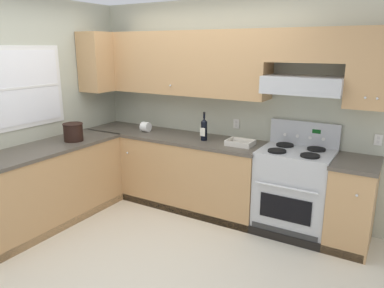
{
  "coord_description": "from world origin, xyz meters",
  "views": [
    {
      "loc": [
        2.19,
        -2.51,
        2.0
      ],
      "look_at": [
        0.29,
        0.7,
        1.0
      ],
      "focal_mm": 34.17,
      "sensor_mm": 36.0,
      "label": 1
    }
  ],
  "objects_px": {
    "stove": "(294,191)",
    "bucket": "(73,132)",
    "paper_towel_roll": "(146,127)",
    "bowl": "(240,143)",
    "wine_bottle": "(204,129)"
  },
  "relations": [
    {
      "from": "bowl",
      "to": "wine_bottle",
      "type": "bearing_deg",
      "value": -178.29
    },
    {
      "from": "paper_towel_roll",
      "to": "bowl",
      "type": "bearing_deg",
      "value": 0.12
    },
    {
      "from": "bucket",
      "to": "paper_towel_roll",
      "type": "bearing_deg",
      "value": 61.89
    },
    {
      "from": "bowl",
      "to": "bucket",
      "type": "distance_m",
      "value": 1.97
    },
    {
      "from": "wine_bottle",
      "to": "stove",
      "type": "bearing_deg",
      "value": 2.18
    },
    {
      "from": "bowl",
      "to": "bucket",
      "type": "xyz_separation_m",
      "value": [
        -1.79,
        -0.83,
        0.09
      ]
    },
    {
      "from": "bowl",
      "to": "bucket",
      "type": "bearing_deg",
      "value": -155.17
    },
    {
      "from": "wine_bottle",
      "to": "paper_towel_roll",
      "type": "relative_size",
      "value": 2.63
    },
    {
      "from": "stove",
      "to": "bucket",
      "type": "distance_m",
      "value": 2.63
    },
    {
      "from": "wine_bottle",
      "to": "bucket",
      "type": "xyz_separation_m",
      "value": [
        -1.32,
        -0.81,
        -0.03
      ]
    },
    {
      "from": "bucket",
      "to": "wine_bottle",
      "type": "bearing_deg",
      "value": 31.55
    },
    {
      "from": "stove",
      "to": "wine_bottle",
      "type": "distance_m",
      "value": 1.24
    },
    {
      "from": "stove",
      "to": "bucket",
      "type": "bearing_deg",
      "value": -160.58
    },
    {
      "from": "bucket",
      "to": "paper_towel_roll",
      "type": "distance_m",
      "value": 0.93
    },
    {
      "from": "bucket",
      "to": "paper_towel_roll",
      "type": "height_order",
      "value": "bucket"
    }
  ]
}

